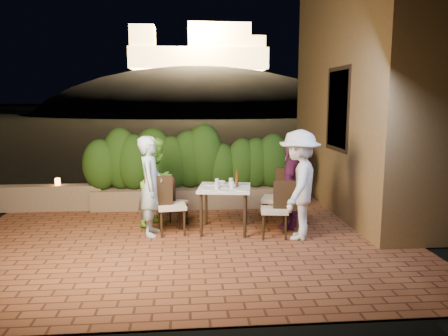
{
  "coord_description": "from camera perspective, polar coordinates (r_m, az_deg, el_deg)",
  "views": [
    {
      "loc": [
        -0.02,
        -6.42,
        2.19
      ],
      "look_at": [
        0.61,
        0.73,
        1.05
      ],
      "focal_mm": 35.0,
      "sensor_mm": 36.0,
      "label": 1
    }
  ],
  "objects": [
    {
      "name": "glass_se",
      "position": [
        7.36,
        0.93,
        -1.77
      ],
      "size": [
        0.07,
        0.07,
        0.12
      ],
      "primitive_type": "cylinder",
      "color": "silver",
      "rests_on": "dining_table"
    },
    {
      "name": "building_wall",
      "position": [
        9.17,
        18.55,
        10.5
      ],
      "size": [
        1.6,
        5.0,
        5.0
      ],
      "primitive_type": "cube",
      "color": "brown",
      "rests_on": "ground"
    },
    {
      "name": "hedge",
      "position": [
        8.81,
        -3.53,
        0.92
      ],
      "size": [
        4.0,
        0.7,
        1.1
      ],
      "primitive_type": null,
      "color": "#1D3C10",
      "rests_on": "planter"
    },
    {
      "name": "dining_table",
      "position": [
        7.31,
        0.07,
        -5.36
      ],
      "size": [
        0.97,
        0.97,
        0.75
      ],
      "primitive_type": null,
      "rotation": [
        0.0,
        0.0,
        -0.16
      ],
      "color": "white",
      "rests_on": "ground"
    },
    {
      "name": "hill",
      "position": [
        66.74,
        -3.25,
        3.68
      ],
      "size": [
        52.0,
        40.0,
        22.0
      ],
      "primitive_type": "ellipsoid",
      "color": "black",
      "rests_on": "ground"
    },
    {
      "name": "window_frame",
      "position": [
        8.42,
        14.76,
        7.43
      ],
      "size": [
        0.06,
        1.15,
        1.55
      ],
      "primitive_type": "cube",
      "color": "black",
      "rests_on": "building_wall"
    },
    {
      "name": "plate_nw",
      "position": [
        7.0,
        -2.13,
        -2.81
      ],
      "size": [
        0.2,
        0.2,
        0.01
      ],
      "primitive_type": "cylinder",
      "color": "white",
      "rests_on": "dining_table"
    },
    {
      "name": "plate_ne",
      "position": [
        6.96,
        2.38,
        -2.87
      ],
      "size": [
        0.21,
        0.21,
        0.01
      ],
      "primitive_type": "cylinder",
      "color": "white",
      "rests_on": "dining_table"
    },
    {
      "name": "window_pane",
      "position": [
        8.42,
        14.83,
        7.43
      ],
      "size": [
        0.08,
        1.0,
        1.4
      ],
      "primitive_type": "cube",
      "color": "black",
      "rests_on": "building_wall"
    },
    {
      "name": "bowl",
      "position": [
        7.49,
        -0.47,
        -1.9
      ],
      "size": [
        0.2,
        0.2,
        0.04
      ],
      "primitive_type": "imported",
      "rotation": [
        0.0,
        0.0,
        0.19
      ],
      "color": "white",
      "rests_on": "dining_table"
    },
    {
      "name": "diner_white",
      "position": [
        6.92,
        9.76,
        -2.17
      ],
      "size": [
        1.05,
        1.28,
        1.72
      ],
      "primitive_type": "imported",
      "rotation": [
        0.0,
        0.0,
        -2.0
      ],
      "color": "silver",
      "rests_on": "ground"
    },
    {
      "name": "plate_se",
      "position": [
        7.41,
        2.04,
        -2.14
      ],
      "size": [
        0.23,
        0.23,
        0.01
      ],
      "primitive_type": "cylinder",
      "color": "white",
      "rests_on": "dining_table"
    },
    {
      "name": "diner_purple",
      "position": [
        7.48,
        8.85,
        -2.14
      ],
      "size": [
        0.7,
        0.96,
        1.51
      ],
      "primitive_type": "imported",
      "rotation": [
        0.0,
        0.0,
        -1.99
      ],
      "color": "#6A235F",
      "rests_on": "ground"
    },
    {
      "name": "diner_green",
      "position": [
        7.66,
        -8.71,
        -1.78
      ],
      "size": [
        0.9,
        0.94,
        1.54
      ],
      "primitive_type": "imported",
      "rotation": [
        0.0,
        0.0,
        0.99
      ],
      "color": "#8BDD45",
      "rests_on": "ground"
    },
    {
      "name": "chair_right_back",
      "position": [
        7.55,
        6.89,
        -3.85
      ],
      "size": [
        0.61,
        0.61,
        1.03
      ],
      "primitive_type": null,
      "rotation": [
        0.0,
        0.0,
        2.82
      ],
      "color": "black",
      "rests_on": "ground"
    },
    {
      "name": "terrace_floor",
      "position": [
        7.28,
        -4.67,
        -9.12
      ],
      "size": [
        7.0,
        6.0,
        0.15
      ],
      "primitive_type": "cube",
      "color": "brown",
      "rests_on": "ground"
    },
    {
      "name": "beer_bottle",
      "position": [
        7.23,
        1.7,
        -1.31
      ],
      "size": [
        0.06,
        0.06,
        0.29
      ],
      "primitive_type": null,
      "color": "#52290D",
      "rests_on": "dining_table"
    },
    {
      "name": "chair_left_front",
      "position": [
        7.18,
        -6.87,
        -4.79
      ],
      "size": [
        0.5,
        0.5,
        0.97
      ],
      "primitive_type": null,
      "rotation": [
        0.0,
        0.0,
        0.14
      ],
      "color": "black",
      "rests_on": "ground"
    },
    {
      "name": "plate_sw",
      "position": [
        7.42,
        -1.7,
        -2.13
      ],
      "size": [
        0.2,
        0.2,
        0.01
      ],
      "primitive_type": "cylinder",
      "color": "white",
      "rests_on": "dining_table"
    },
    {
      "name": "plate_centre",
      "position": [
        7.21,
        -0.17,
        -2.44
      ],
      "size": [
        0.22,
        0.22,
        0.01
      ],
      "primitive_type": "cylinder",
      "color": "white",
      "rests_on": "dining_table"
    },
    {
      "name": "chair_right_front",
      "position": [
        7.03,
        6.58,
        -5.31
      ],
      "size": [
        0.48,
        0.48,
        0.92
      ],
      "primitive_type": null,
      "rotation": [
        0.0,
        0.0,
        3.0
      ],
      "color": "black",
      "rests_on": "ground"
    },
    {
      "name": "parapet_lamp",
      "position": [
        9.23,
        -20.91,
        -1.69
      ],
      "size": [
        0.1,
        0.1,
        0.14
      ],
      "primitive_type": "cylinder",
      "color": "orange",
      "rests_on": "parapet"
    },
    {
      "name": "diner_blue",
      "position": [
        7.11,
        -9.55,
        -2.33
      ],
      "size": [
        0.42,
        0.61,
        1.61
      ],
      "primitive_type": "imported",
      "rotation": [
        0.0,
        0.0,
        1.51
      ],
      "color": "#ABC8DD",
      "rests_on": "ground"
    },
    {
      "name": "glass_nw",
      "position": [
        7.05,
        -0.99,
        -2.29
      ],
      "size": [
        0.07,
        0.07,
        0.11
      ],
      "primitive_type": "cylinder",
      "color": "silver",
      "rests_on": "dining_table"
    },
    {
      "name": "chair_left_back",
      "position": [
        7.62,
        -6.52,
        -4.43
      ],
      "size": [
        0.52,
        0.52,
        0.85
      ],
      "primitive_type": null,
      "rotation": [
        0.0,
        0.0,
        -0.42
      ],
      "color": "black",
      "rests_on": "ground"
    },
    {
      "name": "ground",
      "position": [
        6.79,
        -4.65,
        -9.99
      ],
      "size": [
        400.0,
        400.0,
        0.0
      ],
      "primitive_type": "plane",
      "color": "black",
      "rests_on": "ground"
    },
    {
      "name": "parapet",
      "position": [
        9.36,
        -22.21,
        -3.62
      ],
      "size": [
        2.2,
        0.3,
        0.5
      ],
      "primitive_type": "cube",
      "color": "#7B654E",
      "rests_on": "ground"
    },
    {
      "name": "fortress",
      "position": [
        66.97,
        -3.37,
        16.13
      ],
      "size": [
        26.0,
        8.0,
        8.0
      ],
      "primitive_type": null,
      "color": "#FFCC7A",
      "rests_on": "hill"
    },
    {
      "name": "glass_sw",
      "position": [
        7.38,
        -0.93,
        -1.79
      ],
      "size": [
        0.06,
        0.06,
        0.11
      ],
      "primitive_type": "cylinder",
      "color": "silver",
      "rests_on": "dining_table"
    },
    {
      "name": "planter",
      "position": [
        8.95,
        -3.49,
        -3.84
      ],
      "size": [
        4.2,
        0.55,
        0.4
      ],
      "primitive_type": "cube",
      "color": "#7B654E",
      "rests_on": "ground"
    },
    {
      "name": "plate_front",
      "position": [
        6.91,
        0.02,
        -2.96
      ],
      "size": [
        0.2,
        0.2,
        0.01
      ],
      "primitive_type": "cylinder",
      "color": "white",
      "rests_on": "dining_table"
    },
    {
      "name": "glass_ne",
      "position": [
        7.07,
        1.04,
        -2.22
      ],
      "size": [
        0.07,
        0.07,
        0.12
      ],
      "primitive_type": "cylinder",
      "color": "silver",
      "rests_on": "dining_table"
    }
  ]
}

